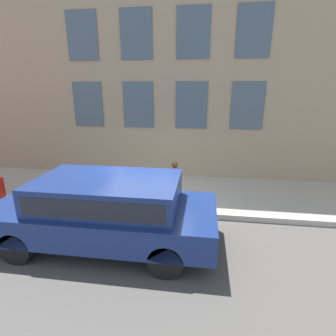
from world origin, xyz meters
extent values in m
plane|color=#514F4C|center=(0.00, 0.00, 0.00)|extent=(80.00, 80.00, 0.00)
cube|color=#B2ADA3|center=(1.57, 0.00, 0.08)|extent=(3.14, 60.00, 0.16)
cube|color=tan|center=(3.29, 0.00, 5.49)|extent=(0.30, 40.00, 10.97)
cube|color=#4C6070|center=(3.12, -2.90, 2.80)|extent=(0.03, 1.12, 1.61)
cube|color=#4C6070|center=(3.12, -0.97, 2.80)|extent=(0.03, 1.12, 1.61)
cube|color=#4C6070|center=(3.12, 0.97, 2.80)|extent=(0.03, 1.12, 1.61)
cube|color=#4C6070|center=(3.12, 2.90, 2.80)|extent=(0.03, 1.12, 1.61)
cube|color=#4C6070|center=(3.12, -2.90, 5.14)|extent=(0.03, 1.12, 1.61)
cube|color=#4C6070|center=(3.12, -0.97, 5.14)|extent=(0.03, 1.12, 1.61)
cube|color=#4C6070|center=(3.12, 0.97, 5.14)|extent=(0.03, 1.12, 1.61)
cube|color=#4C6070|center=(3.12, 2.90, 5.14)|extent=(0.03, 1.12, 1.61)
cylinder|color=gray|center=(0.67, -0.27, 0.18)|extent=(0.36, 0.36, 0.04)
cylinder|color=gray|center=(0.67, -0.27, 0.46)|extent=(0.27, 0.27, 0.61)
sphere|color=slate|center=(0.67, -0.27, 0.77)|extent=(0.28, 0.28, 0.28)
cylinder|color=black|center=(0.67, -0.27, 0.85)|extent=(0.09, 0.09, 0.11)
cylinder|color=gray|center=(0.67, -0.45, 0.54)|extent=(0.09, 0.10, 0.09)
cylinder|color=gray|center=(0.67, -0.08, 0.54)|extent=(0.09, 0.10, 0.09)
cylinder|color=#726651|center=(0.92, -0.64, 0.44)|extent=(0.08, 0.08, 0.56)
cylinder|color=#726651|center=(1.03, -0.64, 0.44)|extent=(0.08, 0.08, 0.56)
cube|color=red|center=(0.97, -0.64, 0.93)|extent=(0.15, 0.11, 0.42)
cylinder|color=red|center=(0.87, -0.64, 0.94)|extent=(0.07, 0.07, 0.40)
cylinder|color=red|center=(1.08, -0.64, 0.94)|extent=(0.07, 0.07, 0.40)
sphere|color=brown|center=(0.97, -0.64, 1.23)|extent=(0.19, 0.19, 0.19)
cylinder|color=black|center=(-2.35, 2.17, 0.34)|extent=(0.24, 0.68, 0.68)
cylinder|color=black|center=(-0.53, 2.17, 0.34)|extent=(0.24, 0.68, 0.68)
cylinder|color=black|center=(-2.35, -0.86, 0.34)|extent=(0.24, 0.68, 0.68)
cylinder|color=black|center=(-0.53, -0.86, 0.34)|extent=(0.24, 0.68, 0.68)
cube|color=navy|center=(-1.44, 0.65, 0.65)|extent=(2.05, 4.88, 0.62)
cube|color=navy|center=(-1.44, 0.53, 1.26)|extent=(1.81, 3.03, 0.60)
cube|color=#1E232D|center=(-1.44, 0.53, 1.26)|extent=(1.82, 2.78, 0.39)
camera|label=1|loc=(-6.42, -1.48, 3.40)|focal=28.00mm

